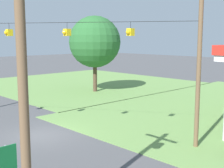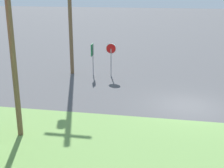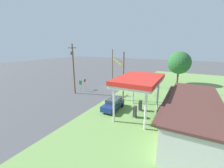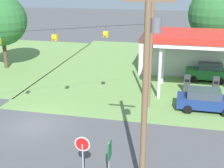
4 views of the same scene
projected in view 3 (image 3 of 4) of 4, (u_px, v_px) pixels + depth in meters
name	position (u px, v px, depth m)	size (l,w,h in m)	color
ground_plane	(116.00, 87.00, 36.02)	(160.00, 160.00, 0.00)	#4C4C4F
grass_verge_station_corner	(190.00, 133.00, 16.95)	(36.00, 28.00, 0.04)	#6B934C
grass_verge_opposite_corner	(191.00, 80.00, 42.63)	(24.00, 24.00, 0.04)	#6B934C
gas_station_canopy	(139.00, 81.00, 20.52)	(8.64, 5.47, 5.49)	silver
gas_station_store	(193.00, 115.00, 17.17)	(15.32, 5.90, 3.77)	silver
fuel_pump_near	(140.00, 106.00, 22.63)	(0.71, 0.56, 1.67)	gray
fuel_pump_far	(135.00, 112.00, 20.48)	(0.71, 0.56, 1.67)	gray
car_at_pumps_front	(113.00, 104.00, 23.07)	(4.62, 2.12, 1.75)	navy
car_at_pumps_rear	(165.00, 115.00, 19.12)	(4.15, 2.16, 1.90)	#1E602D
stop_sign_roadside	(85.00, 82.00, 33.33)	(0.80, 0.08, 2.50)	#99999E
route_sign	(81.00, 84.00, 32.16)	(0.10, 0.70, 2.40)	gray
utility_pole_main	(73.00, 67.00, 29.79)	(2.20, 0.44, 10.02)	brown
signal_span_gantry	(117.00, 67.00, 34.85)	(15.46, 10.24, 8.65)	brown
tree_west_verge	(179.00, 63.00, 37.32)	(5.60, 5.60, 8.29)	#4C3828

